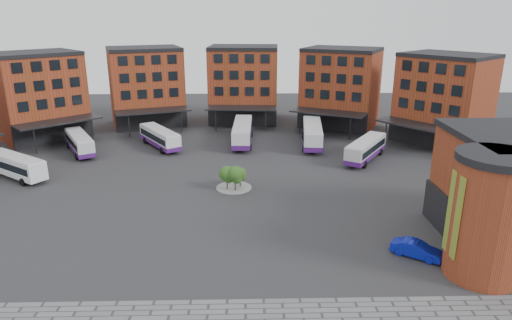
{
  "coord_description": "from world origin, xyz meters",
  "views": [
    {
      "loc": [
        3.47,
        -40.87,
        21.06
      ],
      "look_at": [
        4.73,
        10.98,
        4.0
      ],
      "focal_mm": 32.0,
      "sensor_mm": 36.0,
      "label": 1
    }
  ],
  "objects_px": {
    "bus_b": "(79,143)",
    "bus_c": "(160,137)",
    "bus_d": "(242,132)",
    "bus_f": "(366,149)",
    "bus_a": "(15,165)",
    "bus_e": "(312,134)",
    "blue_car": "(417,249)",
    "tree_island": "(233,176)"
  },
  "relations": [
    {
      "from": "bus_c",
      "to": "tree_island",
      "type": "bearing_deg",
      "value": -89.81
    },
    {
      "from": "bus_d",
      "to": "blue_car",
      "type": "bearing_deg",
      "value": -64.75
    },
    {
      "from": "bus_a",
      "to": "blue_car",
      "type": "height_order",
      "value": "bus_a"
    },
    {
      "from": "bus_b",
      "to": "bus_e",
      "type": "xyz_separation_m",
      "value": [
        36.58,
        3.3,
        0.29
      ]
    },
    {
      "from": "tree_island",
      "to": "bus_c",
      "type": "relative_size",
      "value": 0.42
    },
    {
      "from": "bus_a",
      "to": "bus_e",
      "type": "relative_size",
      "value": 0.79
    },
    {
      "from": "bus_b",
      "to": "blue_car",
      "type": "distance_m",
      "value": 52.24
    },
    {
      "from": "bus_b",
      "to": "blue_car",
      "type": "height_order",
      "value": "bus_b"
    },
    {
      "from": "bus_c",
      "to": "bus_f",
      "type": "bearing_deg",
      "value": -46.22
    },
    {
      "from": "tree_island",
      "to": "bus_b",
      "type": "xyz_separation_m",
      "value": [
        -24.16,
        16.0,
        -0.18
      ]
    },
    {
      "from": "blue_car",
      "to": "bus_d",
      "type": "bearing_deg",
      "value": 56.58
    },
    {
      "from": "bus_d",
      "to": "bus_f",
      "type": "height_order",
      "value": "bus_d"
    },
    {
      "from": "bus_f",
      "to": "bus_e",
      "type": "bearing_deg",
      "value": 163.87
    },
    {
      "from": "bus_e",
      "to": "blue_car",
      "type": "bearing_deg",
      "value": -76.64
    },
    {
      "from": "blue_car",
      "to": "bus_f",
      "type": "bearing_deg",
      "value": 28.59
    },
    {
      "from": "bus_a",
      "to": "bus_c",
      "type": "relative_size",
      "value": 0.97
    },
    {
      "from": "bus_e",
      "to": "blue_car",
      "type": "height_order",
      "value": "bus_e"
    },
    {
      "from": "bus_c",
      "to": "bus_f",
      "type": "height_order",
      "value": "bus_f"
    },
    {
      "from": "bus_a",
      "to": "bus_e",
      "type": "distance_m",
      "value": 43.58
    },
    {
      "from": "bus_b",
      "to": "bus_c",
      "type": "height_order",
      "value": "bus_c"
    },
    {
      "from": "blue_car",
      "to": "bus_c",
      "type": "bearing_deg",
      "value": 73.12
    },
    {
      "from": "bus_b",
      "to": "bus_c",
      "type": "distance_m",
      "value": 12.19
    },
    {
      "from": "tree_island",
      "to": "blue_car",
      "type": "xyz_separation_m",
      "value": [
        16.74,
        -16.51,
        -1.07
      ]
    },
    {
      "from": "bus_b",
      "to": "bus_e",
      "type": "bearing_deg",
      "value": -24.64
    },
    {
      "from": "bus_a",
      "to": "bus_c",
      "type": "height_order",
      "value": "bus_c"
    },
    {
      "from": "bus_a",
      "to": "tree_island",
      "type": "bearing_deg",
      "value": -64.46
    },
    {
      "from": "blue_car",
      "to": "tree_island",
      "type": "bearing_deg",
      "value": 79.0
    },
    {
      "from": "bus_f",
      "to": "blue_car",
      "type": "bearing_deg",
      "value": -61.53
    },
    {
      "from": "tree_island",
      "to": "bus_f",
      "type": "distance_m",
      "value": 22.28
    },
    {
      "from": "tree_island",
      "to": "bus_d",
      "type": "bearing_deg",
      "value": 87.17
    },
    {
      "from": "bus_b",
      "to": "bus_e",
      "type": "distance_m",
      "value": 36.73
    },
    {
      "from": "bus_d",
      "to": "blue_car",
      "type": "relative_size",
      "value": 2.83
    },
    {
      "from": "bus_c",
      "to": "blue_car",
      "type": "xyz_separation_m",
      "value": [
        29.0,
        -35.16,
        -0.92
      ]
    },
    {
      "from": "bus_b",
      "to": "bus_d",
      "type": "xyz_separation_m",
      "value": [
        25.17,
        4.58,
        0.28
      ]
    },
    {
      "from": "bus_b",
      "to": "bus_f",
      "type": "bearing_deg",
      "value": -35.91
    },
    {
      "from": "bus_f",
      "to": "bus_c",
      "type": "bearing_deg",
      "value": -159.6
    },
    {
      "from": "tree_island",
      "to": "bus_f",
      "type": "relative_size",
      "value": 0.41
    },
    {
      "from": "bus_e",
      "to": "bus_f",
      "type": "bearing_deg",
      "value": -43.13
    },
    {
      "from": "bus_a",
      "to": "bus_c",
      "type": "distance_m",
      "value": 21.42
    },
    {
      "from": "bus_b",
      "to": "blue_car",
      "type": "relative_size",
      "value": 2.35
    },
    {
      "from": "bus_c",
      "to": "bus_f",
      "type": "relative_size",
      "value": 0.98
    },
    {
      "from": "bus_b",
      "to": "bus_c",
      "type": "relative_size",
      "value": 1.0
    }
  ]
}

